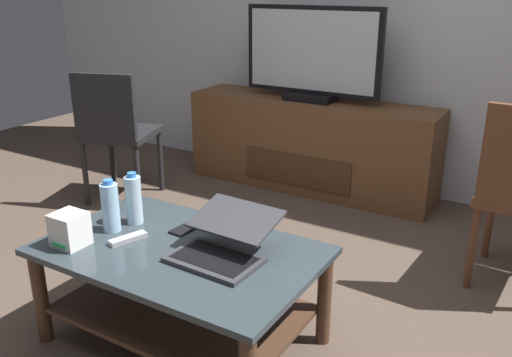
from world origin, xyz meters
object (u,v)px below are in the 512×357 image
object	(u,v)px
coffee_table	(181,278)
water_bottle_near	(134,199)
side_chair	(115,129)
router_box	(70,229)
media_cabinet	(310,145)
television	(312,56)
laptop	(223,243)
tv_remote	(128,239)
water_bottle_far	(110,207)
cell_phone	(186,229)

from	to	relation	value
coffee_table	water_bottle_near	world-z (taller)	water_bottle_near
side_chair	router_box	xyz separation A→B (m)	(0.94, -1.20, -0.01)
media_cabinet	television	bearing A→B (deg)	-90.00
side_chair	laptop	bearing A→B (deg)	-32.27
coffee_table	router_box	world-z (taller)	router_box
laptop	tv_remote	world-z (taller)	laptop
router_box	water_bottle_far	bearing A→B (deg)	77.32
laptop	water_bottle_far	distance (m)	0.54
laptop	router_box	xyz separation A→B (m)	(-0.58, -0.24, 0.01)
cell_phone	tv_remote	xyz separation A→B (m)	(-0.14, -0.21, 0.01)
media_cabinet	side_chair	size ratio (longest dim) A/B	2.01
router_box	side_chair	bearing A→B (deg)	128.18
television	laptop	bearing A→B (deg)	-74.02
coffee_table	cell_phone	world-z (taller)	cell_phone
water_bottle_far	cell_phone	bearing A→B (deg)	32.24
laptop	tv_remote	bearing A→B (deg)	-166.86
media_cabinet	router_box	world-z (taller)	media_cabinet
coffee_table	media_cabinet	bearing A→B (deg)	100.21
coffee_table	tv_remote	world-z (taller)	tv_remote
television	side_chair	world-z (taller)	television
coffee_table	laptop	bearing A→B (deg)	11.37
laptop	cell_phone	xyz separation A→B (m)	(-0.27, 0.11, -0.05)
cell_phone	router_box	bearing A→B (deg)	-126.70
television	tv_remote	size ratio (longest dim) A/B	6.18
laptop	water_bottle_near	size ratio (longest dim) A/B	1.62
coffee_table	water_bottle_far	xyz separation A→B (m)	(-0.35, -0.02, 0.24)
water_bottle_near	coffee_table	bearing A→B (deg)	-16.14
cell_phone	side_chair	bearing A→B (deg)	150.05
side_chair	cell_phone	distance (m)	1.51
coffee_table	water_bottle_far	world-z (taller)	water_bottle_far
media_cabinet	side_chair	distance (m)	1.37
television	water_bottle_near	distance (m)	1.85
cell_phone	media_cabinet	bearing A→B (deg)	102.65
water_bottle_far	side_chair	bearing A→B (deg)	134.14
water_bottle_near	media_cabinet	bearing A→B (deg)	90.83
water_bottle_near	laptop	bearing A→B (deg)	-6.18
coffee_table	media_cabinet	distance (m)	1.95
coffee_table	laptop	distance (m)	0.27
water_bottle_near	cell_phone	world-z (taller)	water_bottle_near
water_bottle_far	tv_remote	distance (m)	0.17
water_bottle_near	water_bottle_far	distance (m)	0.11
media_cabinet	laptop	size ratio (longest dim) A/B	4.80
coffee_table	media_cabinet	size ratio (longest dim) A/B	0.61
media_cabinet	water_bottle_near	size ratio (longest dim) A/B	7.76
cell_phone	tv_remote	world-z (taller)	tv_remote
coffee_table	tv_remote	distance (m)	0.27
coffee_table	cell_phone	bearing A→B (deg)	119.80
laptop	router_box	world-z (taller)	laptop
coffee_table	side_chair	bearing A→B (deg)	143.20
coffee_table	television	xyz separation A→B (m)	(-0.35, 1.90, 0.66)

